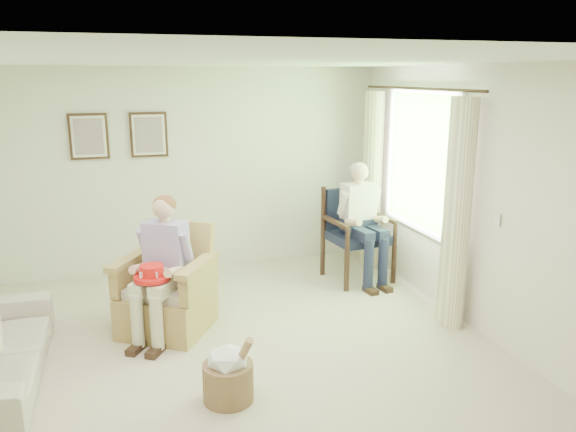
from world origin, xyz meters
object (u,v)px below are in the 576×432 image
object	(u,v)px
wicker_armchair	(166,298)
person_wicker	(165,258)
wood_armchair	(355,230)
person_dark	(362,214)
red_hat	(152,274)
hatbox	(228,373)

from	to	relation	value
wicker_armchair	person_wicker	size ratio (longest dim) A/B	0.77
wood_armchair	person_dark	xyz separation A→B (m)	(0.00, -0.18, 0.25)
person_dark	red_hat	size ratio (longest dim) A/B	4.32
wood_armchair	person_dark	size ratio (longest dim) A/B	0.77
wood_armchair	person_wicker	world-z (taller)	person_wicker
red_hat	hatbox	size ratio (longest dim) A/B	0.57
person_wicker	red_hat	distance (m)	0.23
wood_armchair	person_wicker	size ratio (longest dim) A/B	0.82
wicker_armchair	red_hat	xyz separation A→B (m)	(-0.14, -0.30, 0.37)
person_wicker	wood_armchair	bearing A→B (deg)	54.93
person_wicker	red_hat	world-z (taller)	person_wicker
wood_armchair	hatbox	size ratio (longest dim) A/B	1.90
wicker_armchair	person_wicker	xyz separation A→B (m)	(-0.00, -0.14, 0.46)
wood_armchair	wicker_armchair	bearing A→B (deg)	-167.21
person_dark	red_hat	bearing A→B (deg)	-165.82
hatbox	person_wicker	bearing A→B (deg)	104.83
wicker_armchair	person_dark	size ratio (longest dim) A/B	0.73
hatbox	person_dark	bearing A→B (deg)	45.99
wicker_armchair	red_hat	world-z (taller)	wicker_armchair
person_dark	wicker_armchair	bearing A→B (deg)	-171.14
wood_armchair	hatbox	xyz separation A→B (m)	(-2.07, -2.32, -0.38)
wood_armchair	red_hat	world-z (taller)	wood_armchair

